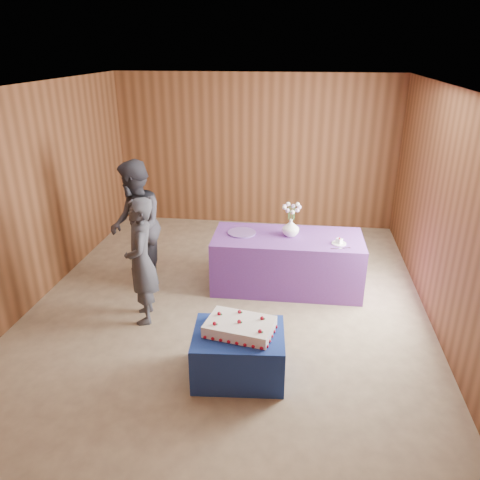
% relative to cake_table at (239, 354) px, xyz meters
% --- Properties ---
extents(ground, '(6.00, 6.00, 0.00)m').
position_rel_cake_table_xyz_m(ground, '(-0.32, 1.43, -0.25)').
color(ground, tan).
rests_on(ground, ground).
extents(room_shell, '(5.04, 6.04, 2.72)m').
position_rel_cake_table_xyz_m(room_shell, '(-0.32, 1.43, 1.55)').
color(room_shell, brown).
rests_on(room_shell, ground).
extents(cake_table, '(0.96, 0.78, 0.50)m').
position_rel_cake_table_xyz_m(cake_table, '(0.00, 0.00, 0.00)').
color(cake_table, '#1B2E97').
rests_on(cake_table, ground).
extents(serving_table, '(2.02, 0.94, 0.75)m').
position_rel_cake_table_xyz_m(serving_table, '(0.39, 1.96, 0.12)').
color(serving_table, '#683797').
rests_on(serving_table, ground).
extents(sheet_cake, '(0.75, 0.58, 0.16)m').
position_rel_cake_table_xyz_m(sheet_cake, '(0.01, 0.02, 0.31)').
color(sheet_cake, white).
rests_on(sheet_cake, cake_table).
extents(vase, '(0.29, 0.29, 0.24)m').
position_rel_cake_table_xyz_m(vase, '(0.42, 2.00, 0.62)').
color(vase, white).
rests_on(vase, serving_table).
extents(flower_spray, '(0.25, 0.25, 0.19)m').
position_rel_cake_table_xyz_m(flower_spray, '(0.42, 2.00, 0.90)').
color(flower_spray, '#2A6A2D').
rests_on(flower_spray, vase).
extents(platter, '(0.45, 0.45, 0.02)m').
position_rel_cake_table_xyz_m(platter, '(-0.24, 1.99, 0.51)').
color(platter, '#7450A1').
rests_on(platter, serving_table).
extents(plate, '(0.24, 0.24, 0.01)m').
position_rel_cake_table_xyz_m(plate, '(1.05, 1.80, 0.51)').
color(plate, white).
rests_on(plate, serving_table).
extents(cake_slice, '(0.09, 0.09, 0.09)m').
position_rel_cake_table_xyz_m(cake_slice, '(1.05, 1.80, 0.54)').
color(cake_slice, white).
rests_on(cake_slice, plate).
extents(knife, '(0.26, 0.10, 0.00)m').
position_rel_cake_table_xyz_m(knife, '(1.07, 1.66, 0.50)').
color(knife, '#B0B0B5').
rests_on(knife, serving_table).
extents(guest_left, '(0.52, 0.65, 1.55)m').
position_rel_cake_table_xyz_m(guest_left, '(-1.28, 0.90, 0.52)').
color(guest_left, '#373841').
rests_on(guest_left, ground).
extents(guest_right, '(0.97, 1.06, 1.76)m').
position_rel_cake_table_xyz_m(guest_right, '(-1.63, 1.75, 0.63)').
color(guest_right, '#33333E').
rests_on(guest_right, ground).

